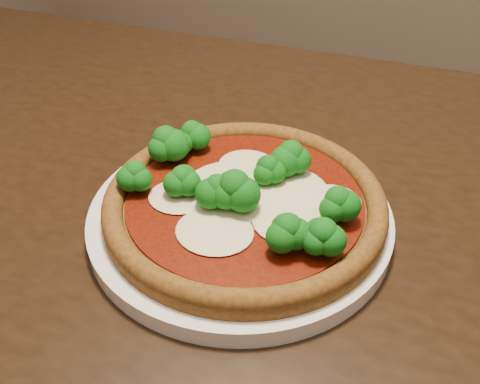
% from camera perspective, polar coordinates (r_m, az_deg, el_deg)
% --- Properties ---
extents(dining_table, '(1.36, 0.91, 0.75)m').
position_cam_1_polar(dining_table, '(0.61, 0.78, -8.24)').
color(dining_table, black).
rests_on(dining_table, floor).
extents(plate, '(0.30, 0.30, 0.02)m').
position_cam_1_polar(plate, '(0.53, -0.00, -2.66)').
color(plate, white).
rests_on(plate, dining_table).
extents(pizza, '(0.27, 0.27, 0.06)m').
position_cam_1_polar(pizza, '(0.51, 0.37, -0.45)').
color(pizza, brown).
rests_on(pizza, plate).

